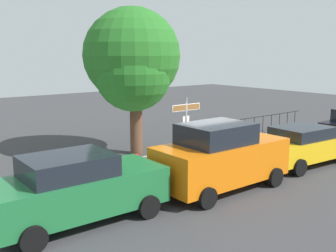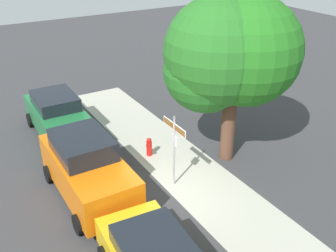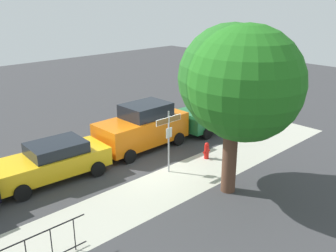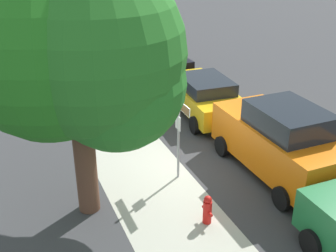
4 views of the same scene
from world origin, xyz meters
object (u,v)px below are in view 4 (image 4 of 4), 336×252
(street_sign, at_px, (179,120))
(car_red, at_px, (120,38))
(car_orange, at_px, (280,141))
(shade_tree, at_px, (81,57))
(car_black, at_px, (154,59))
(car_yellow, at_px, (203,95))
(fire_hydrant, at_px, (207,210))

(street_sign, xyz_separation_m, car_red, (13.46, -2.37, -0.92))
(car_orange, bearing_deg, car_red, 1.42)
(shade_tree, distance_m, car_black, 11.25)
(street_sign, distance_m, shade_tree, 3.61)
(car_yellow, xyz_separation_m, car_black, (4.80, 0.18, 0.12))
(car_orange, relative_size, car_red, 1.01)
(fire_hydrant, bearing_deg, car_black, -14.33)
(car_red, bearing_deg, shade_tree, 163.00)
(car_black, distance_m, car_red, 4.81)
(fire_hydrant, bearing_deg, car_red, -9.31)
(car_black, bearing_deg, shade_tree, 147.53)
(car_orange, xyz_separation_m, car_red, (14.40, 0.44, -0.17))
(car_yellow, relative_size, car_red, 1.03)
(shade_tree, relative_size, car_orange, 1.37)
(car_black, height_order, fire_hydrant, car_black)
(car_yellow, distance_m, fire_hydrant, 6.76)
(shade_tree, height_order, fire_hydrant, shade_tree)
(car_yellow, distance_m, car_black, 4.81)
(shade_tree, bearing_deg, car_yellow, -49.68)
(shade_tree, bearing_deg, car_black, -29.16)
(fire_hydrant, bearing_deg, shade_tree, 59.67)
(shade_tree, xyz_separation_m, car_orange, (-0.18, -5.48, -3.05))
(shade_tree, relative_size, fire_hydrant, 8.07)
(street_sign, height_order, car_yellow, street_sign)
(car_yellow, height_order, car_black, car_black)
(car_orange, xyz_separation_m, car_yellow, (4.80, 0.04, -0.28))
(car_red, bearing_deg, car_orange, -175.72)
(street_sign, xyz_separation_m, car_yellow, (3.85, -2.76, -1.03))
(car_orange, xyz_separation_m, fire_hydrant, (-1.27, 3.01, -0.70))
(car_orange, relative_size, fire_hydrant, 5.89)
(car_yellow, height_order, car_red, car_red)
(shade_tree, distance_m, car_orange, 6.28)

